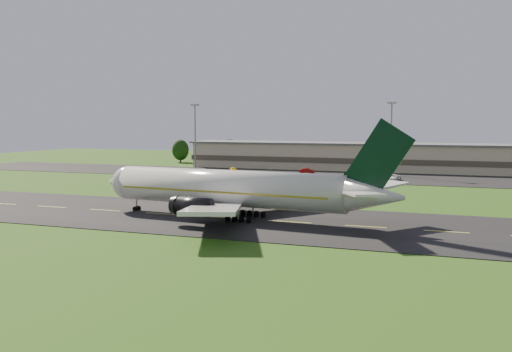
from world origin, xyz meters
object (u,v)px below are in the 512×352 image
(terminal, at_px, (402,158))
(light_mast_west, at_px, (195,129))
(service_vehicle_a, at_px, (233,170))
(service_vehicle_b, at_px, (307,171))
(light_mast_centre, at_px, (391,130))
(airliner, at_px, (233,189))
(service_vehicle_c, at_px, (394,177))

(terminal, relative_size, light_mast_west, 7.13)
(service_vehicle_a, distance_m, service_vehicle_b, 21.82)
(light_mast_west, distance_m, service_vehicle_a, 20.07)
(service_vehicle_b, bearing_deg, light_mast_centre, -90.41)
(light_mast_west, xyz_separation_m, service_vehicle_b, (36.69, -2.10, -11.90))
(airliner, relative_size, service_vehicle_b, 11.48)
(airliner, relative_size, service_vehicle_a, 11.89)
(airliner, bearing_deg, service_vehicle_c, 80.71)
(terminal, relative_size, service_vehicle_b, 32.47)
(service_vehicle_b, bearing_deg, service_vehicle_a, 93.72)
(service_vehicle_c, bearing_deg, service_vehicle_a, -179.15)
(service_vehicle_a, bearing_deg, light_mast_centre, -26.36)
(service_vehicle_b, bearing_deg, terminal, -59.07)
(airliner, relative_size, light_mast_west, 2.52)
(airliner, xyz_separation_m, terminal, (15.85, 96.26, -0.67))
(light_mast_west, bearing_deg, airliner, -60.36)
(airliner, bearing_deg, light_mast_centre, 84.81)
(terminal, relative_size, service_vehicle_a, 33.64)
(light_mast_centre, distance_m, service_vehicle_a, 46.74)
(service_vehicle_a, relative_size, service_vehicle_b, 0.97)
(light_mast_west, relative_size, service_vehicle_c, 3.86)
(terminal, xyz_separation_m, light_mast_west, (-61.40, -16.18, 8.75))
(terminal, xyz_separation_m, light_mast_centre, (-1.40, -16.18, 8.75))
(terminal, distance_m, service_vehicle_a, 51.23)
(terminal, xyz_separation_m, service_vehicle_c, (1.14, -29.78, -3.16))
(terminal, bearing_deg, airliner, -99.35)
(terminal, relative_size, light_mast_centre, 7.13)
(service_vehicle_b, height_order, service_vehicle_c, service_vehicle_b)
(light_mast_west, height_order, light_mast_centre, same)
(airliner, xyz_separation_m, service_vehicle_b, (-8.87, 77.98, -3.83))
(light_mast_centre, bearing_deg, terminal, 85.05)
(light_mast_west, relative_size, light_mast_centre, 1.00)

